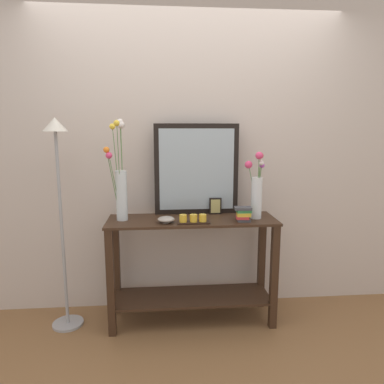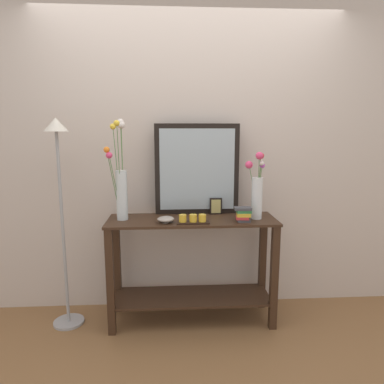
% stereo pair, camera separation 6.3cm
% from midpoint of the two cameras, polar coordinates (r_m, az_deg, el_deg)
% --- Properties ---
extents(ground_plane, '(7.00, 6.00, 0.02)m').
position_cam_midpoint_polar(ground_plane, '(3.08, 0.63, -20.14)').
color(ground_plane, brown).
extents(wall_back, '(6.40, 0.08, 2.70)m').
position_cam_midpoint_polar(wall_back, '(3.00, 0.21, 6.42)').
color(wall_back, beige).
rests_on(wall_back, ground).
extents(console_table, '(1.32, 0.42, 0.85)m').
position_cam_midpoint_polar(console_table, '(2.86, 0.65, -11.06)').
color(console_table, '#382316').
rests_on(console_table, ground).
extents(mirror_leaning, '(0.69, 0.03, 0.74)m').
position_cam_midpoint_polar(mirror_leaning, '(2.87, 1.47, 3.70)').
color(mirror_leaning, black).
rests_on(mirror_leaning, console_table).
extents(tall_vase_left, '(0.16, 0.20, 0.77)m').
position_cam_midpoint_polar(tall_vase_left, '(2.73, -10.91, 1.45)').
color(tall_vase_left, silver).
rests_on(tall_vase_left, console_table).
extents(vase_right, '(0.15, 0.18, 0.53)m').
position_cam_midpoint_polar(vase_right, '(2.77, 11.16, 0.29)').
color(vase_right, silver).
rests_on(vase_right, console_table).
extents(candle_tray, '(0.24, 0.09, 0.07)m').
position_cam_midpoint_polar(candle_tray, '(2.62, 0.78, -4.52)').
color(candle_tray, black).
rests_on(candle_tray, console_table).
extents(picture_frame_small, '(0.10, 0.01, 0.14)m').
position_cam_midpoint_polar(picture_frame_small, '(2.90, 4.54, -2.32)').
color(picture_frame_small, black).
rests_on(picture_frame_small, console_table).
extents(decorative_bowl, '(0.13, 0.13, 0.05)m').
position_cam_midpoint_polar(decorative_bowl, '(2.64, -3.61, -4.44)').
color(decorative_bowl, '#9E9389').
rests_on(decorative_bowl, console_table).
extents(book_stack, '(0.13, 0.09, 0.11)m').
position_cam_midpoint_polar(book_stack, '(2.68, 9.03, -3.56)').
color(book_stack, '#424247').
rests_on(book_stack, console_table).
extents(floor_lamp, '(0.24, 0.24, 1.63)m').
position_cam_midpoint_polar(floor_lamp, '(2.81, -20.12, 0.50)').
color(floor_lamp, '#9E9EA3').
rests_on(floor_lamp, ground).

